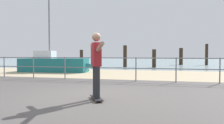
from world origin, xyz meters
TOP-DOWN VIEW (x-y plane):
  - ground_plane at (0.00, -1.00)m, footprint 24.00×10.00m
  - beach_strip at (0.00, 7.00)m, footprint 24.00×6.00m
  - sea_surface at (0.00, 35.00)m, footprint 72.00×50.00m
  - railing_fence at (-0.80, 3.60)m, footprint 13.33×0.05m
  - sailboat at (-4.88, 7.30)m, footprint 5.03×1.80m
  - skateboard at (0.39, -0.47)m, footprint 0.56×0.80m
  - skateboarder at (0.39, -0.47)m, footprint 0.78×1.31m
  - groyne_post_0 at (-6.59, 16.05)m, footprint 0.35×0.35m
  - groyne_post_1 at (-4.02, 12.28)m, footprint 0.38×0.38m
  - groyne_post_2 at (-1.45, 13.62)m, footprint 0.33×0.33m
  - groyne_post_3 at (1.12, 13.50)m, footprint 0.34×0.34m
  - groyne_post_4 at (3.70, 18.91)m, footprint 0.39×0.39m
  - groyne_post_5 at (6.27, 18.94)m, footprint 0.30×0.30m

SIDE VIEW (x-z plane):
  - ground_plane at x=0.00m, z-range -0.02..0.02m
  - beach_strip at x=0.00m, z-range -0.02..0.02m
  - sea_surface at x=0.00m, z-range -0.02..0.02m
  - skateboard at x=0.39m, z-range 0.03..0.11m
  - sailboat at x=-4.88m, z-range -2.41..3.47m
  - railing_fence at x=-0.80m, z-range 0.18..1.23m
  - groyne_post_3 at x=1.12m, z-range 0.00..1.59m
  - groyne_post_0 at x=-6.59m, z-range 0.00..1.63m
  - groyne_post_4 at x=3.70m, z-range 0.00..1.83m
  - groyne_post_1 at x=-4.02m, z-range 0.00..1.84m
  - groyne_post_2 at x=-1.45m, z-range 0.00..1.96m
  - skateboarder at x=0.39m, z-range 0.19..1.84m
  - groyne_post_5 at x=6.27m, z-range 0.00..2.24m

